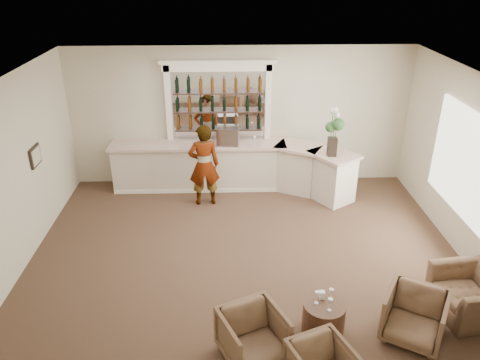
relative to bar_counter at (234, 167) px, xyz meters
name	(u,v)px	position (x,y,z in m)	size (l,w,h in m)	color
ground	(246,261)	(0.16, -3.00, -0.57)	(8.00, 8.00, 0.00)	#4D3726
room_shell	(254,128)	(0.33, -2.29, 1.77)	(8.04, 7.02, 3.32)	beige
bar_counter	(234,167)	(0.00, 0.00, 0.00)	(5.72, 1.80, 1.14)	white
back_bar_alcove	(219,102)	(-0.34, 0.41, 1.46)	(2.64, 0.25, 3.00)	white
cocktail_table	(324,318)	(1.23, -4.81, -0.32)	(0.63, 0.63, 0.50)	brown
sommelier	(204,165)	(-0.67, -0.70, 0.36)	(0.68, 0.45, 1.87)	gray
armchair_left	(253,336)	(0.15, -5.28, -0.19)	(0.81, 0.83, 0.76)	brown
armchair_right	(415,316)	(2.51, -4.97, -0.19)	(0.82, 0.84, 0.76)	brown
armchair_far	(470,295)	(3.56, -4.48, -0.23)	(1.07, 0.93, 0.69)	brown
espresso_machine	(228,136)	(-0.13, -0.01, 0.78)	(0.49, 0.41, 0.43)	#B5B6BA
flower_vase	(334,129)	(2.12, -0.73, 1.18)	(0.29, 0.29, 1.09)	black
wine_glass_bar_left	(201,141)	(-0.74, 0.00, 0.67)	(0.07, 0.07, 0.21)	white
wine_glass_bar_right	(254,140)	(0.48, -0.02, 0.67)	(0.07, 0.07, 0.21)	white
wine_glass_tbl_a	(317,297)	(1.11, -4.78, 0.03)	(0.07, 0.07, 0.21)	white
wine_glass_tbl_b	(331,295)	(1.33, -4.73, 0.03)	(0.07, 0.07, 0.21)	white
wine_glass_tbl_c	(330,305)	(1.27, -4.94, 0.03)	(0.07, 0.07, 0.21)	white
napkin_holder	(322,295)	(1.21, -4.67, -0.01)	(0.08, 0.08, 0.12)	white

